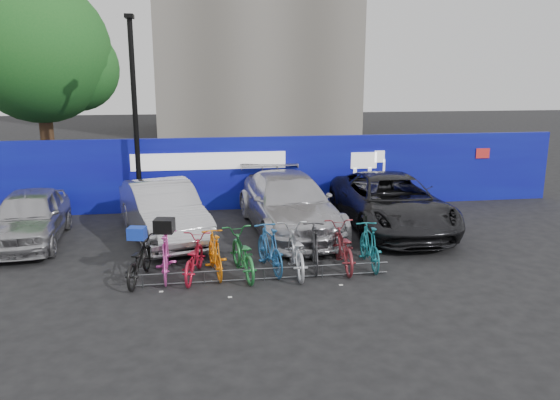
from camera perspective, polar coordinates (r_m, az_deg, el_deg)
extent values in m
plane|color=black|center=(12.65, -1.98, -7.43)|extent=(100.00, 100.00, 0.00)
cube|color=#0D0A8F|center=(18.11, -4.20, 2.80)|extent=(22.00, 0.15, 2.40)
cube|color=white|center=(17.89, -7.40, 4.06)|extent=(5.00, 0.02, 0.55)
cube|color=white|center=(18.73, 8.76, 4.11)|extent=(1.20, 0.02, 0.90)
cube|color=red|center=(20.40, 20.43, 4.60)|extent=(0.50, 0.02, 0.35)
cylinder|color=#382314|center=(22.62, -23.13, 5.90)|extent=(0.50, 0.50, 4.00)
sphere|color=#1C5B1E|center=(22.50, -23.88, 14.00)|extent=(5.20, 5.20, 5.20)
sphere|color=#1C5B1E|center=(22.51, -20.52, 12.74)|extent=(3.20, 3.20, 3.20)
cylinder|color=black|center=(17.33, -14.86, 7.94)|extent=(0.16, 0.16, 6.00)
cube|color=black|center=(17.34, -15.47, 18.02)|extent=(0.25, 0.50, 0.12)
cylinder|color=#595B60|center=(11.99, -1.66, -7.18)|extent=(5.60, 0.03, 0.03)
cylinder|color=#595B60|center=(12.07, -1.65, -8.20)|extent=(5.60, 0.03, 0.03)
cylinder|color=#595B60|center=(12.03, -14.17, -8.23)|extent=(0.03, 0.03, 0.28)
cylinder|color=#595B60|center=(11.97, -7.91, -8.07)|extent=(0.03, 0.03, 0.28)
cylinder|color=#595B60|center=(12.04, -1.66, -7.81)|extent=(0.03, 0.03, 0.28)
cylinder|color=#595B60|center=(12.25, 4.44, -7.46)|extent=(0.03, 0.03, 0.28)
cylinder|color=#595B60|center=(12.59, 10.26, -7.06)|extent=(0.03, 0.03, 0.28)
imported|color=#A9A9AD|center=(15.92, -24.74, -1.61)|extent=(1.97, 4.32, 1.44)
imported|color=#B4B4B9|center=(15.17, -12.11, -1.14)|extent=(2.88, 4.98, 1.55)
imported|color=silver|center=(15.61, 0.90, -0.34)|extent=(2.71, 5.70, 1.60)
imported|color=black|center=(16.12, 11.48, -0.24)|extent=(2.75, 5.70, 1.57)
imported|color=black|center=(12.33, -14.56, -6.08)|extent=(0.91, 1.88, 0.95)
imported|color=#DD47AC|center=(12.35, -11.85, -5.66)|extent=(0.52, 1.75, 1.04)
imported|color=#B7152E|center=(12.25, -9.03, -6.00)|extent=(0.94, 1.83, 0.92)
imported|color=orange|center=(12.35, -6.80, -5.58)|extent=(0.69, 1.71, 1.00)
imported|color=#227936|center=(12.26, -3.98, -5.62)|extent=(0.97, 2.01, 1.01)
imported|color=#235E9D|center=(12.49, -1.09, -5.08)|extent=(0.82, 1.85, 1.08)
imported|color=#B6B8BF|center=(12.40, 1.61, -5.26)|extent=(0.74, 2.02, 1.06)
imported|color=#29292C|center=(12.69, 3.63, -4.87)|extent=(0.72, 1.79, 1.05)
imported|color=maroon|center=(12.79, 6.56, -4.85)|extent=(0.78, 1.98, 1.02)
imported|color=#18737E|center=(12.93, 9.33, -4.72)|extent=(0.57, 1.74, 1.03)
cube|color=#1635B5|center=(12.14, -14.72, -3.38)|extent=(0.42, 0.36, 0.26)
cube|color=black|center=(12.15, -12.00, -2.64)|extent=(0.48, 0.44, 0.31)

